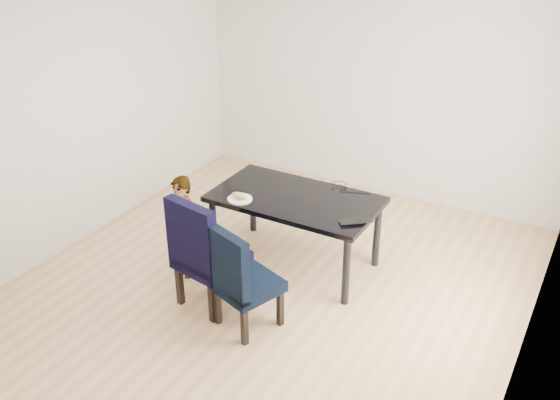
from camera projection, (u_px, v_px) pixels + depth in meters
The scene contains 13 objects.
floor at pixel (270, 288), 5.95m from camera, with size 4.50×5.00×0.01m, color tan.
wall_back at pixel (377, 84), 7.27m from camera, with size 4.50×0.01×2.70m, color silver.
wall_front at pixel (35, 314), 3.39m from camera, with size 4.50×0.01×2.70m, color silver.
wall_left at pixel (77, 114), 6.32m from camera, with size 0.01×5.00×2.70m, color white.
wall_right at pixel (547, 220), 4.34m from camera, with size 0.01×5.00×2.70m, color silver.
dining_table at pixel (295, 231), 6.16m from camera, with size 1.60×0.90×0.75m, color black.
chair_left at pixel (211, 250), 5.51m from camera, with size 0.52×0.55×1.09m, color black.
chair_right at pixel (248, 277), 5.24m from camera, with size 0.47×0.49×0.98m, color black.
child at pixel (183, 227), 5.95m from camera, with size 0.38×0.25×1.03m, color orange.
plate at pixel (240, 199), 5.94m from camera, with size 0.24×0.24×0.01m, color silver.
sandwich at pixel (239, 196), 5.92m from camera, with size 0.16×0.07×0.06m, color #BA8942.
laptop at pixel (354, 219), 5.57m from camera, with size 0.30×0.19×0.02m, color black.
cable_tangle at pixel (339, 189), 6.13m from camera, with size 0.14×0.14×0.01m, color black.
Camera 1 is at (2.51, -4.23, 3.44)m, focal length 40.00 mm.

